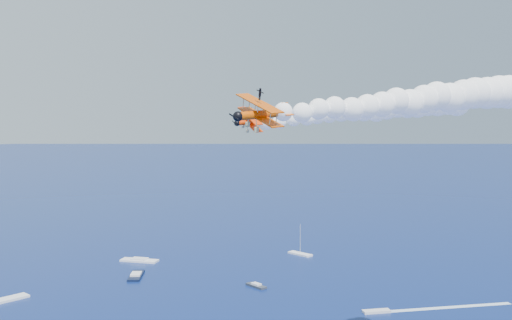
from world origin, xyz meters
TOP-DOWN VIEW (x-y plane):
  - biplane_lead at (6.62, 34.45)m, footprint 7.50×9.08m
  - biplane_trail at (-10.41, 6.88)m, footprint 8.23×9.88m
  - smoke_trail_lead at (31.49, 31.06)m, footprint 50.25×17.88m
  - smoke_trail_trail at (14.63, 5.17)m, footprint 49.93×11.74m
  - spectator_boats at (-4.47, 109.57)m, footprint 211.95×180.73m

SIDE VIEW (x-z plane):
  - spectator_boats at x=-4.47m, z-range 0.00..0.70m
  - biplane_lead at x=6.62m, z-range 51.52..58.83m
  - biplane_trail at x=-10.41m, z-range 52.92..60.55m
  - smoke_trail_lead at x=31.49m, z-range 52.49..61.60m
  - smoke_trail_trail at x=14.63m, z-range 54.05..63.16m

